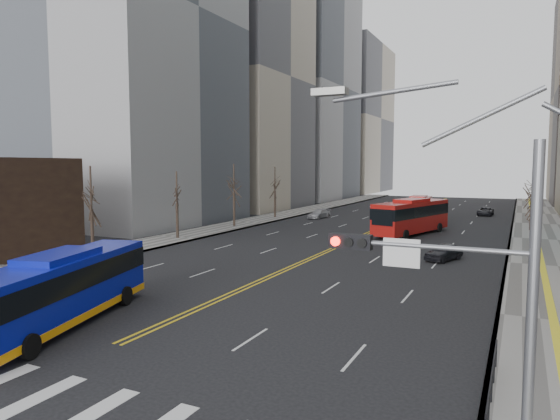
# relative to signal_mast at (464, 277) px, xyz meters

# --- Properties ---
(ground) EXTENTS (220.00, 220.00, 0.00)m
(ground) POSITION_rel_signal_mast_xyz_m (-13.77, -2.00, -4.86)
(ground) COLOR black
(sidewalk_right) EXTENTS (7.00, 130.00, 0.15)m
(sidewalk_right) POSITION_rel_signal_mast_xyz_m (3.73, 43.00, -4.78)
(sidewalk_right) COLOR #65625E
(sidewalk_right) RESTS_ON ground
(sidewalk_left) EXTENTS (5.00, 130.00, 0.15)m
(sidewalk_left) POSITION_rel_signal_mast_xyz_m (-30.27, 43.00, -4.78)
(sidewalk_left) COLOR #65625E
(sidewalk_left) RESTS_ON ground
(crosswalk) EXTENTS (26.70, 4.00, 0.01)m
(crosswalk) POSITION_rel_signal_mast_xyz_m (-13.77, -2.00, -4.85)
(crosswalk) COLOR silver
(crosswalk) RESTS_ON ground
(centerline) EXTENTS (0.55, 100.00, 0.01)m
(centerline) POSITION_rel_signal_mast_xyz_m (-13.77, 53.00, -4.85)
(centerline) COLOR gold
(centerline) RESTS_ON ground
(office_towers) EXTENTS (83.00, 134.00, 58.00)m
(office_towers) POSITION_rel_signal_mast_xyz_m (-13.64, 66.51, 19.07)
(office_towers) COLOR gray
(office_towers) RESTS_ON ground
(signal_mast) EXTENTS (5.37, 0.37, 9.39)m
(signal_mast) POSITION_rel_signal_mast_xyz_m (0.00, 0.00, 0.00)
(signal_mast) COLOR gray
(signal_mast) RESTS_ON ground
(pedestrian_railing) EXTENTS (0.06, 6.06, 1.02)m
(pedestrian_railing) POSITION_rel_signal_mast_xyz_m (0.53, 4.00, -4.03)
(pedestrian_railing) COLOR black
(pedestrian_railing) RESTS_ON sidewalk_right
(street_trees) EXTENTS (35.20, 47.20, 7.60)m
(street_trees) POSITION_rel_signal_mast_xyz_m (-20.94, 32.55, 0.02)
(street_trees) COLOR #31241E
(street_trees) RESTS_ON ground
(blue_bus) EXTENTS (5.55, 12.08, 3.45)m
(blue_bus) POSITION_rel_signal_mast_xyz_m (-17.80, 3.70, -3.05)
(blue_bus) COLOR #0B16A7
(blue_bus) RESTS_ON ground
(red_bus_near) EXTENTS (6.10, 12.46, 3.83)m
(red_bus_near) POSITION_rel_signal_mast_xyz_m (-9.33, 41.75, -2.73)
(red_bus_near) COLOR #A71511
(red_bus_near) RESTS_ON ground
(red_bus_far) EXTENTS (3.00, 10.54, 3.33)m
(red_bus_far) POSITION_rel_signal_mast_xyz_m (-11.14, 55.65, -3.00)
(red_bus_far) COLOR #A71511
(red_bus_far) RESTS_ON ground
(car_dark_mid) EXTENTS (2.87, 4.22, 1.33)m
(car_dark_mid) POSITION_rel_signal_mast_xyz_m (-4.13, 28.14, -4.19)
(car_dark_mid) COLOR black
(car_dark_mid) RESTS_ON ground
(car_silver) EXTENTS (2.52, 4.55, 1.25)m
(car_silver) POSITION_rel_signal_mast_xyz_m (-24.20, 52.60, -4.23)
(car_silver) COLOR #A5A4A9
(car_silver) RESTS_ON ground
(car_dark_far) EXTENTS (2.24, 4.48, 1.22)m
(car_dark_far) POSITION_rel_signal_mast_xyz_m (-3.49, 66.90, -4.25)
(car_dark_far) COLOR black
(car_dark_far) RESTS_ON ground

